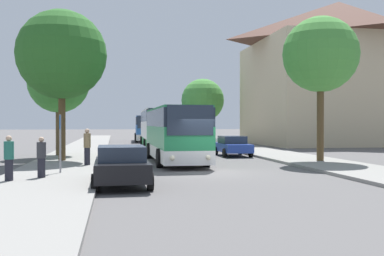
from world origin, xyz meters
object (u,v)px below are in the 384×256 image
at_px(parked_car_right_far, 204,139).
at_px(tree_left_far, 59,83).
at_px(parked_car_right_near, 233,146).
at_px(bus_stop_sign, 60,136).
at_px(parked_car_left_curb, 121,165).
at_px(pedestrian_waiting_near, 9,158).
at_px(tree_right_near, 320,55).
at_px(bus_front, 175,133).
at_px(tree_right_mid, 203,100).
at_px(bus_middle, 157,128).
at_px(bus_rear, 146,128).
at_px(tree_left_near, 62,55).
at_px(pedestrian_waiting_far, 41,157).
at_px(pedestrian_walking_back, 87,146).

bearing_deg(parked_car_right_far, tree_left_far, 39.76).
xyz_separation_m(parked_car_right_near, bus_stop_sign, (-10.49, -10.21, 0.99)).
bearing_deg(parked_car_left_curb, parked_car_right_far, 71.28).
bearing_deg(parked_car_left_curb, bus_stop_sign, 123.92).
relative_size(pedestrian_waiting_near, tree_right_near, 0.20).
distance_m(parked_car_right_far, tree_left_far, 16.84).
relative_size(parked_car_left_curb, parked_car_right_near, 1.05).
height_order(bus_front, tree_right_mid, tree_right_mid).
xyz_separation_m(bus_middle, bus_rear, (0.08, 15.85, -0.17)).
xyz_separation_m(bus_front, tree_right_mid, (7.52, 29.44, 3.49)).
relative_size(tree_left_near, tree_right_near, 1.05).
bearing_deg(parked_car_right_far, pedestrian_waiting_near, 61.31).
xyz_separation_m(bus_front, tree_left_far, (-7.21, 5.11, 3.33)).
relative_size(pedestrian_waiting_near, tree_right_mid, 0.22).
height_order(bus_stop_sign, tree_right_mid, tree_right_mid).
distance_m(parked_car_right_near, pedestrian_waiting_near, 17.57).
bearing_deg(pedestrian_waiting_near, bus_stop_sign, 170.01).
bearing_deg(bus_rear, parked_car_left_curb, -93.08).
height_order(pedestrian_waiting_far, tree_right_near, tree_right_near).
bearing_deg(pedestrian_walking_back, pedestrian_waiting_near, -126.93).
xyz_separation_m(tree_left_far, tree_right_mid, (14.72, 24.33, 0.16)).
bearing_deg(tree_left_far, bus_front, -35.35).
bearing_deg(pedestrian_walking_back, parked_car_right_far, 47.57).
height_order(bus_front, pedestrian_waiting_near, bus_front).
xyz_separation_m(bus_rear, parked_car_right_near, (4.20, -26.43, -0.97)).
xyz_separation_m(parked_car_right_near, tree_left_near, (-11.15, -3.63, 5.51)).
relative_size(bus_middle, parked_car_right_near, 2.87).
xyz_separation_m(bus_rear, parked_car_right_far, (4.51, -14.72, -0.96)).
height_order(tree_left_near, tree_right_near, tree_left_near).
bearing_deg(parked_car_left_curb, parked_car_right_near, 59.42).
xyz_separation_m(parked_car_right_far, pedestrian_waiting_near, (-12.37, -24.49, 0.26)).
height_order(bus_front, parked_car_left_curb, bus_front).
height_order(bus_front, tree_left_near, tree_left_near).
height_order(parked_car_left_curb, tree_right_mid, tree_right_mid).
bearing_deg(tree_left_near, bus_middle, 64.22).
distance_m(bus_front, tree_left_near, 7.94).
distance_m(parked_car_left_curb, tree_right_near, 14.74).
relative_size(parked_car_right_far, tree_right_mid, 0.52).
relative_size(tree_left_far, tree_right_mid, 0.90).
relative_size(parked_car_left_curb, pedestrian_waiting_far, 2.63).
bearing_deg(pedestrian_waiting_far, bus_middle, 82.70).
bearing_deg(bus_rear, bus_stop_sign, -97.55).
height_order(pedestrian_waiting_near, tree_left_near, tree_left_near).
distance_m(parked_car_right_near, tree_right_near, 9.08).
xyz_separation_m(tree_left_far, tree_right_near, (15.35, -7.23, 1.18)).
relative_size(bus_middle, bus_rear, 1.10).
bearing_deg(tree_left_far, parked_car_right_far, 41.66).
xyz_separation_m(bus_rear, tree_right_mid, (7.07, -1.21, 3.49)).
distance_m(pedestrian_waiting_far, pedestrian_walking_back, 5.39).
height_order(parked_car_right_far, pedestrian_waiting_near, pedestrian_waiting_near).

